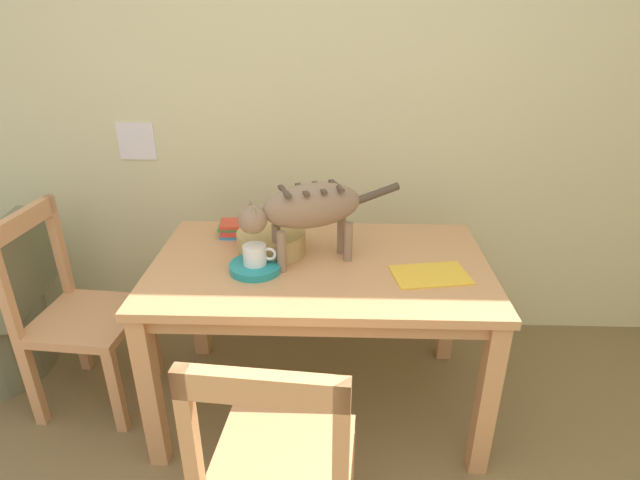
{
  "coord_description": "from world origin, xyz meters",
  "views": [
    {
      "loc": [
        0.11,
        -0.44,
        1.7
      ],
      "look_at": [
        0.05,
        1.41,
        0.83
      ],
      "focal_mm": 28.65,
      "sensor_mm": 36.0,
      "label": 1
    }
  ],
  "objects_px": {
    "saucer_bowl": "(256,267)",
    "cat": "(306,209)",
    "wicker_basket": "(271,242)",
    "wooden_chair_near": "(77,314)",
    "book_stack": "(238,229)",
    "wooden_chair_far": "(279,470)",
    "magazine": "(430,275)",
    "dining_table": "(320,281)",
    "coffee_mug": "(256,255)"
  },
  "relations": [
    {
      "from": "cat",
      "to": "wooden_chair_near",
      "type": "bearing_deg",
      "value": 68.7
    },
    {
      "from": "coffee_mug",
      "to": "wooden_chair_near",
      "type": "bearing_deg",
      "value": 174.27
    },
    {
      "from": "dining_table",
      "to": "wooden_chair_far",
      "type": "height_order",
      "value": "wooden_chair_far"
    },
    {
      "from": "coffee_mug",
      "to": "magazine",
      "type": "xyz_separation_m",
      "value": [
        0.68,
        -0.02,
        -0.07
      ]
    },
    {
      "from": "cat",
      "to": "magazine",
      "type": "bearing_deg",
      "value": -122.16
    },
    {
      "from": "wooden_chair_near",
      "to": "book_stack",
      "type": "bearing_deg",
      "value": 114.91
    },
    {
      "from": "cat",
      "to": "book_stack",
      "type": "distance_m",
      "value": 0.46
    },
    {
      "from": "wicker_basket",
      "to": "wooden_chair_near",
      "type": "bearing_deg",
      "value": -174.46
    },
    {
      "from": "book_stack",
      "to": "wooden_chair_far",
      "type": "relative_size",
      "value": 0.19
    },
    {
      "from": "magazine",
      "to": "wicker_basket",
      "type": "relative_size",
      "value": 1.0
    },
    {
      "from": "dining_table",
      "to": "book_stack",
      "type": "xyz_separation_m",
      "value": [
        -0.38,
        0.26,
        0.12
      ]
    },
    {
      "from": "wicker_basket",
      "to": "wooden_chair_far",
      "type": "bearing_deg",
      "value": -82.56
    },
    {
      "from": "book_stack",
      "to": "magazine",
      "type": "bearing_deg",
      "value": -23.54
    },
    {
      "from": "saucer_bowl",
      "to": "book_stack",
      "type": "xyz_separation_m",
      "value": [
        -0.13,
        0.34,
        0.02
      ]
    },
    {
      "from": "saucer_bowl",
      "to": "book_stack",
      "type": "bearing_deg",
      "value": 110.91
    },
    {
      "from": "saucer_bowl",
      "to": "cat",
      "type": "bearing_deg",
      "value": 20.99
    },
    {
      "from": "dining_table",
      "to": "coffee_mug",
      "type": "distance_m",
      "value": 0.31
    },
    {
      "from": "cat",
      "to": "magazine",
      "type": "relative_size",
      "value": 2.19
    },
    {
      "from": "magazine",
      "to": "cat",
      "type": "bearing_deg",
      "value": 159.18
    },
    {
      "from": "coffee_mug",
      "to": "magazine",
      "type": "height_order",
      "value": "coffee_mug"
    },
    {
      "from": "coffee_mug",
      "to": "magazine",
      "type": "distance_m",
      "value": 0.69
    },
    {
      "from": "dining_table",
      "to": "magazine",
      "type": "height_order",
      "value": "magazine"
    },
    {
      "from": "dining_table",
      "to": "cat",
      "type": "distance_m",
      "value": 0.33
    },
    {
      "from": "dining_table",
      "to": "wooden_chair_far",
      "type": "relative_size",
      "value": 1.48
    },
    {
      "from": "saucer_bowl",
      "to": "wooden_chair_far",
      "type": "height_order",
      "value": "wooden_chair_far"
    },
    {
      "from": "magazine",
      "to": "wooden_chair_far",
      "type": "height_order",
      "value": "wooden_chair_far"
    },
    {
      "from": "dining_table",
      "to": "magazine",
      "type": "relative_size",
      "value": 4.75
    },
    {
      "from": "book_stack",
      "to": "wooden_chair_far",
      "type": "distance_m",
      "value": 1.13
    },
    {
      "from": "saucer_bowl",
      "to": "wooden_chair_near",
      "type": "xyz_separation_m",
      "value": [
        -0.82,
        0.08,
        -0.29
      ]
    },
    {
      "from": "wicker_basket",
      "to": "wooden_chair_far",
      "type": "xyz_separation_m",
      "value": [
        0.11,
        -0.88,
        -0.33
      ]
    },
    {
      "from": "book_stack",
      "to": "wicker_basket",
      "type": "bearing_deg",
      "value": -44.49
    },
    {
      "from": "dining_table",
      "to": "book_stack",
      "type": "relative_size",
      "value": 7.75
    },
    {
      "from": "wicker_basket",
      "to": "wooden_chair_far",
      "type": "height_order",
      "value": "wooden_chair_far"
    },
    {
      "from": "book_stack",
      "to": "wooden_chair_near",
      "type": "xyz_separation_m",
      "value": [
        -0.69,
        -0.25,
        -0.31
      ]
    },
    {
      "from": "magazine",
      "to": "wooden_chair_near",
      "type": "relative_size",
      "value": 0.31
    },
    {
      "from": "coffee_mug",
      "to": "wooden_chair_far",
      "type": "height_order",
      "value": "wooden_chair_far"
    },
    {
      "from": "wooden_chair_far",
      "to": "book_stack",
      "type": "bearing_deg",
      "value": 110.37
    },
    {
      "from": "cat",
      "to": "saucer_bowl",
      "type": "distance_m",
      "value": 0.3
    },
    {
      "from": "magazine",
      "to": "dining_table",
      "type": "bearing_deg",
      "value": 157.35
    },
    {
      "from": "saucer_bowl",
      "to": "book_stack",
      "type": "height_order",
      "value": "book_stack"
    },
    {
      "from": "saucer_bowl",
      "to": "wooden_chair_near",
      "type": "height_order",
      "value": "wooden_chair_near"
    },
    {
      "from": "wooden_chair_near",
      "to": "magazine",
      "type": "bearing_deg",
      "value": 90.81
    },
    {
      "from": "cat",
      "to": "wooden_chair_far",
      "type": "bearing_deg",
      "value": 156.08
    },
    {
      "from": "coffee_mug",
      "to": "book_stack",
      "type": "distance_m",
      "value": 0.36
    },
    {
      "from": "wicker_basket",
      "to": "coffee_mug",
      "type": "bearing_deg",
      "value": -104.15
    },
    {
      "from": "wooden_chair_far",
      "to": "wicker_basket",
      "type": "bearing_deg",
      "value": 102.45
    },
    {
      "from": "dining_table",
      "to": "cat",
      "type": "relative_size",
      "value": 2.17
    },
    {
      "from": "dining_table",
      "to": "coffee_mug",
      "type": "height_order",
      "value": "coffee_mug"
    },
    {
      "from": "magazine",
      "to": "wooden_chair_near",
      "type": "height_order",
      "value": "wooden_chair_near"
    },
    {
      "from": "cat",
      "to": "magazine",
      "type": "distance_m",
      "value": 0.55
    }
  ]
}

